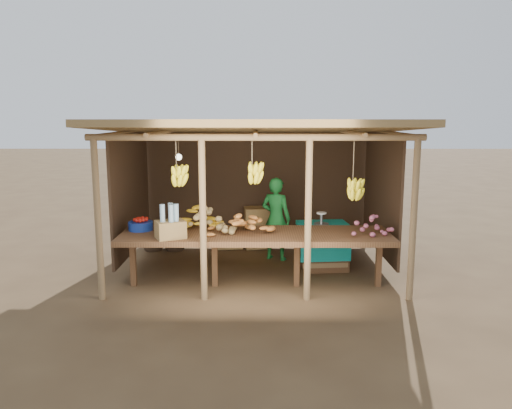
{
  "coord_description": "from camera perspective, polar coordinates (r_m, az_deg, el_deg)",
  "views": [
    {
      "loc": [
        0.04,
        -7.98,
        2.48
      ],
      "look_at": [
        0.0,
        0.0,
        1.05
      ],
      "focal_mm": 35.0,
      "sensor_mm": 36.0,
      "label": 1
    }
  ],
  "objects": [
    {
      "name": "tomato_basin",
      "position": [
        7.6,
        -13.06,
        -2.28
      ],
      "size": [
        0.36,
        0.36,
        0.19
      ],
      "rotation": [
        0.0,
        0.0,
        -0.37
      ],
      "color": "navy",
      "rests_on": "counter"
    },
    {
      "name": "bottle_box",
      "position": [
        7.0,
        -9.77,
        -2.31
      ],
      "size": [
        0.48,
        0.44,
        0.49
      ],
      "color": "olive",
      "rests_on": "counter"
    },
    {
      "name": "sweet_potato_heap",
      "position": [
        7.19,
        -1.69,
        -1.91
      ],
      "size": [
        1.04,
        0.76,
        0.36
      ],
      "primitive_type": null,
      "rotation": [
        0.0,
        0.0,
        0.22
      ],
      "color": "#BD7230",
      "rests_on": "counter"
    },
    {
      "name": "stall_structure",
      "position": [
        7.88,
        0.16,
        5.93
      ],
      "size": [
        4.7,
        3.5,
        2.43
      ],
      "color": "olive",
      "rests_on": "ground"
    },
    {
      "name": "potato_heap",
      "position": [
        7.28,
        -5.81,
        -1.78
      ],
      "size": [
        1.02,
        0.8,
        0.36
      ],
      "primitive_type": null,
      "rotation": [
        0.0,
        0.0,
        0.33
      ],
      "color": "#9A824F",
      "rests_on": "counter"
    },
    {
      "name": "vendor",
      "position": [
        8.61,
        2.29,
        -1.64
      ],
      "size": [
        0.62,
        0.53,
        1.44
      ],
      "primitive_type": "imported",
      "rotation": [
        0.0,
        0.0,
        2.71
      ],
      "color": "#1A762E",
      "rests_on": "ground"
    },
    {
      "name": "burlap_sacks",
      "position": [
        9.44,
        -10.48,
        -3.62
      ],
      "size": [
        0.84,
        0.44,
        0.6
      ],
      "color": "#402D1D",
      "rests_on": "ground"
    },
    {
      "name": "onion_heap",
      "position": [
        7.31,
        13.01,
        -1.98
      ],
      "size": [
        0.8,
        0.59,
        0.35
      ],
      "primitive_type": null,
      "rotation": [
        0.0,
        0.0,
        -0.22
      ],
      "color": "#BA5A75",
      "rests_on": "counter"
    },
    {
      "name": "counter",
      "position": [
        7.25,
        -0.03,
        -3.75
      ],
      "size": [
        3.9,
        1.05,
        0.8
      ],
      "color": "brown",
      "rests_on": "ground"
    },
    {
      "name": "carton_stack",
      "position": [
        9.4,
        -0.91,
        -3.03
      ],
      "size": [
        1.04,
        0.43,
        0.76
      ],
      "color": "olive",
      "rests_on": "ground"
    },
    {
      "name": "ground",
      "position": [
        8.36,
        -0.0,
        -7.1
      ],
      "size": [
        60.0,
        60.0,
        0.0
      ],
      "primitive_type": "plane",
      "color": "brown",
      "rests_on": "ground"
    },
    {
      "name": "tarp_crate",
      "position": [
        8.26,
        7.69,
        -4.55
      ],
      "size": [
        0.87,
        0.77,
        0.96
      ],
      "color": "brown",
      "rests_on": "ground"
    },
    {
      "name": "banana_pile",
      "position": [
        7.62,
        -6.66,
        -1.31
      ],
      "size": [
        0.64,
        0.4,
        0.35
      ],
      "primitive_type": null,
      "rotation": [
        0.0,
        0.0,
        -0.05
      ],
      "color": "yellow",
      "rests_on": "counter"
    }
  ]
}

